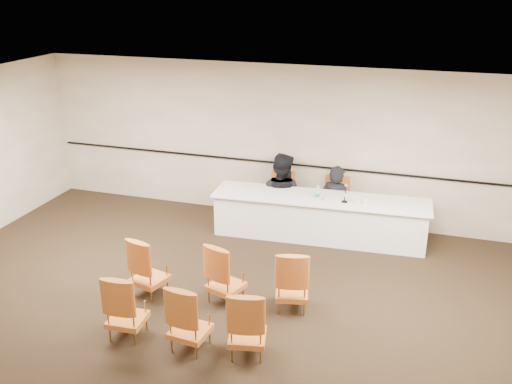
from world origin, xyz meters
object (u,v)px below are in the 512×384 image
panelist_second_chair (281,198)px  aud_chair_back_left (126,305)px  aud_chair_front_left (149,266)px  drinking_glass (326,198)px  aud_chair_back_mid (190,316)px  panelist_second (281,200)px  aud_chair_front_right (292,279)px  panelist_main_chair (335,203)px  microphone (345,194)px  panel_table (319,217)px  aud_chair_back_right (247,322)px  coffee_cup (365,202)px  panelist_main (335,208)px  water_bottle (318,192)px  aud_chair_front_mid (226,273)px

panelist_second_chair → aud_chair_back_left: size_ratio=1.00×
panelist_second_chair → aud_chair_front_left: (-1.15, -3.25, 0.00)m
drinking_glass → aud_chair_back_mid: size_ratio=0.11×
panelist_second → aud_chair_front_right: bearing=120.5°
panelist_main_chair → microphone: bearing=-71.9°
panel_table → aud_chair_back_right: aud_chair_back_right is taller
drinking_glass → aud_chair_back_right: bearing=-94.6°
aud_chair_front_left → aud_chair_back_right: 2.08m
coffee_cup → aud_chair_front_right: (-0.70, -2.36, -0.36)m
panelist_main_chair → drinking_glass: 0.80m
aud_chair_back_right → panelist_second_chair: bearing=87.1°
panelist_main → aud_chair_front_right: (-0.08, -3.05, 0.10)m
water_bottle → coffee_cup: water_bottle is taller
microphone → aud_chair_back_mid: (-1.36, -3.68, -0.45)m
drinking_glass → aud_chair_back_right: size_ratio=0.11×
aud_chair_front_mid → panelist_second_chair: bearing=108.6°
panelist_second_chair → aud_chair_back_right: same height
drinking_glass → panelist_main_chair: bearing=84.9°
microphone → aud_chair_back_right: size_ratio=0.31×
water_bottle → microphone: bearing=-2.7°
panelist_second → water_bottle: size_ratio=7.40×
panelist_second → aud_chair_front_right: (0.98, -2.99, 0.04)m
aud_chair_front_mid → aud_chair_back_mid: bearing=-73.5°
aud_chair_front_left → aud_chair_back_right: bearing=-12.0°
panelist_main → drinking_glass: panelist_main is taller
aud_chair_front_right → aud_chair_back_right: size_ratio=1.00×
aud_chair_back_right → aud_chair_back_left: bearing=171.4°
panel_table → aud_chair_front_mid: aud_chair_front_mid is taller
aud_chair_front_left → aud_chair_back_mid: (1.12, -1.04, 0.00)m
coffee_cup → aud_chair_front_mid: (-1.68, -2.47, -0.36)m
panelist_main → microphone: panelist_main is taller
water_bottle → aud_chair_front_right: water_bottle is taller
panelist_second_chair → drinking_glass: panelist_second_chair is taller
water_bottle → aud_chair_back_left: water_bottle is taller
panelist_main → aud_chair_back_mid: size_ratio=1.77×
panelist_main → panelist_main_chair: (0.00, 0.00, 0.10)m
panelist_main → microphone: 0.91m
panelist_second_chair → microphone: (1.32, -0.61, 0.45)m
water_bottle → drinking_glass: (0.16, -0.06, -0.08)m
panelist_main → aud_chair_front_right: 3.06m
panel_table → aud_chair_front_right: aud_chair_front_right is taller
aud_chair_front_left → aud_chair_front_right: bearing=21.7°
water_bottle → aud_chair_back_mid: 3.83m
panelist_main → water_bottle: size_ratio=6.59×
panelist_main → water_bottle: (-0.22, -0.65, 0.53)m
microphone → drinking_glass: 0.34m
aud_chair_back_left → aud_chair_back_right: same height
panelist_second_chair → coffee_cup: (1.69, -0.63, 0.36)m
water_bottle → drinking_glass: 0.19m
panelist_main_chair → aud_chair_back_mid: bearing=-107.4°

